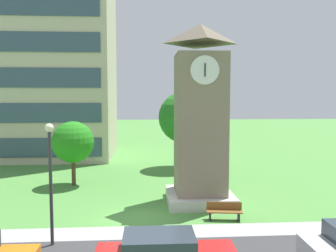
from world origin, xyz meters
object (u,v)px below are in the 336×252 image
(tree_near_tower, at_px, (184,117))
(tree_by_building, at_px, (73,142))
(street_lamp, at_px, (50,169))
(clock_tower, at_px, (200,124))
(park_bench, at_px, (224,211))

(tree_near_tower, bearing_deg, tree_by_building, -147.15)
(street_lamp, distance_m, tree_by_building, 10.27)
(tree_by_building, bearing_deg, clock_tower, -29.07)
(street_lamp, height_order, tree_by_building, street_lamp)
(tree_near_tower, bearing_deg, street_lamp, -115.20)
(clock_tower, bearing_deg, tree_near_tower, 88.81)
(park_bench, height_order, street_lamp, street_lamp)
(tree_by_building, xyz_separation_m, tree_near_tower, (8.49, 5.48, 1.40))
(park_bench, bearing_deg, tree_near_tower, 92.47)
(street_lamp, height_order, tree_near_tower, tree_near_tower)
(clock_tower, xyz_separation_m, tree_near_tower, (0.21, 10.08, -0.18))
(clock_tower, relative_size, park_bench, 5.64)
(clock_tower, height_order, street_lamp, clock_tower)
(tree_near_tower, bearing_deg, clock_tower, -91.19)
(clock_tower, height_order, park_bench, clock_tower)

